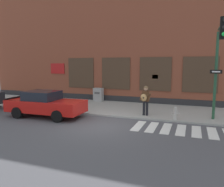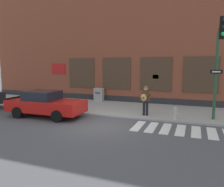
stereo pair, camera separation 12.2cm
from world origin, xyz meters
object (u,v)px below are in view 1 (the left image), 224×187
utility_box (98,95)px  fire_hydrant (175,113)px  red_car (45,104)px  busker (145,99)px  traffic_light (219,55)px

utility_box → fire_hydrant: size_ratio=1.53×
fire_hydrant → red_car: bearing=-167.4°
busker → fire_hydrant: busker is taller
busker → fire_hydrant: 1.88m
red_car → busker: busker is taller
traffic_light → fire_hydrant: bearing=164.5°
utility_box → red_car: bearing=-99.0°
fire_hydrant → utility_box: bearing=147.5°
red_car → utility_box: red_car is taller
red_car → fire_hydrant: (7.31, 1.64, -0.33)m
utility_box → fire_hydrant: 7.59m
utility_box → fire_hydrant: utility_box is taller
busker → traffic_light: (3.66, -0.86, 2.43)m
red_car → busker: (5.57, 1.97, 0.31)m
busker → fire_hydrant: size_ratio=2.46×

